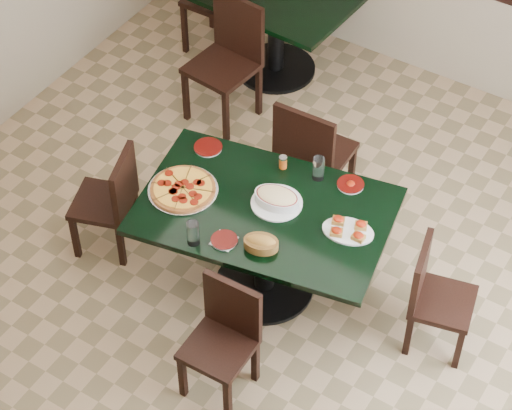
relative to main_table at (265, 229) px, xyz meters
The scene contains 19 objects.
floor 0.58m from the main_table, 141.96° to the right, with size 5.50×5.50×0.00m, color #937655.
main_table is the anchor object (origin of this frame).
back_table 2.32m from the main_table, 119.53° to the left, with size 1.25×0.94×0.75m.
chair_far 0.80m from the main_table, 98.98° to the left, with size 0.46×0.46×0.96m.
chair_near 0.77m from the main_table, 76.19° to the right, with size 0.38×0.38×0.81m.
chair_right 1.10m from the main_table, 10.02° to the left, with size 0.45×0.45×0.80m.
chair_left 1.08m from the main_table, 168.55° to the right, with size 0.49×0.49×0.82m.
back_chair_near 1.83m from the main_table, 130.21° to the left, with size 0.51×0.51×0.99m.
pepperoni_pizza 0.57m from the main_table, 164.59° to the right, with size 0.44×0.44×0.04m.
lasagna_casserole 0.24m from the main_table, 62.73° to the left, with size 0.32×0.32×0.09m.
bread_basket 0.39m from the main_table, 62.46° to the right, with size 0.24×0.21×0.09m.
bruschetta_platter 0.57m from the main_table, 10.75° to the left, with size 0.36×0.28×0.05m.
side_plate_near 0.41m from the main_table, 100.31° to the right, with size 0.16×0.16×0.02m.
side_plate_far_r 0.60m from the main_table, 52.78° to the left, with size 0.17×0.17×0.03m.
side_plate_far_l 0.68m from the main_table, 156.11° to the left, with size 0.19×0.19×0.02m.
napkin_setting 0.41m from the main_table, 100.32° to the right, with size 0.14×0.14×0.01m.
water_glass_a 0.51m from the main_table, 71.08° to the left, with size 0.08×0.08×0.16m, color white.
water_glass_b 0.57m from the main_table, 114.75° to the right, with size 0.08×0.08×0.16m, color white.
pepper_shaker 0.45m from the main_table, 104.54° to the left, with size 0.05×0.05×0.09m.
Camera 1 is at (2.30, -3.53, 5.16)m, focal length 70.00 mm.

